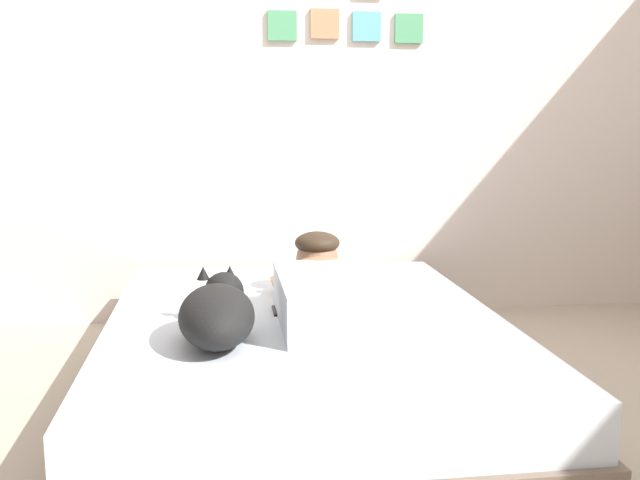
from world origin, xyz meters
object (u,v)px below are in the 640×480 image
(bed, at_px, (305,354))
(person_lying, at_px, (329,287))
(coffee_cup, at_px, (328,277))
(pillow, at_px, (339,269))
(dog, at_px, (218,312))
(cell_phone, at_px, (281,311))

(bed, relative_size, person_lying, 2.17)
(bed, distance_m, coffee_cup, 0.56)
(bed, xyz_separation_m, pillow, (0.23, 0.60, 0.21))
(person_lying, height_order, dog, person_lying)
(person_lying, relative_size, cell_phone, 6.57)
(person_lying, relative_size, dog, 1.60)
(cell_phone, bearing_deg, bed, -42.06)
(person_lying, bearing_deg, dog, -145.22)
(pillow, relative_size, person_lying, 0.57)
(person_lying, xyz_separation_m, cell_phone, (-0.19, 0.04, -0.10))
(dog, bearing_deg, coffee_cup, 56.72)
(person_lying, distance_m, cell_phone, 0.22)
(bed, xyz_separation_m, cell_phone, (-0.09, 0.08, 0.16))
(person_lying, distance_m, coffee_cup, 0.47)
(pillow, xyz_separation_m, coffee_cup, (-0.06, -0.09, -0.02))
(person_lying, xyz_separation_m, coffee_cup, (0.06, 0.46, -0.07))
(pillow, xyz_separation_m, dog, (-0.57, -0.86, 0.05))
(dog, bearing_deg, bed, 38.25)
(pillow, height_order, dog, dog)
(bed, xyz_separation_m, person_lying, (0.10, 0.04, 0.26))
(pillow, distance_m, dog, 1.03)
(person_lying, relative_size, coffee_cup, 7.36)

